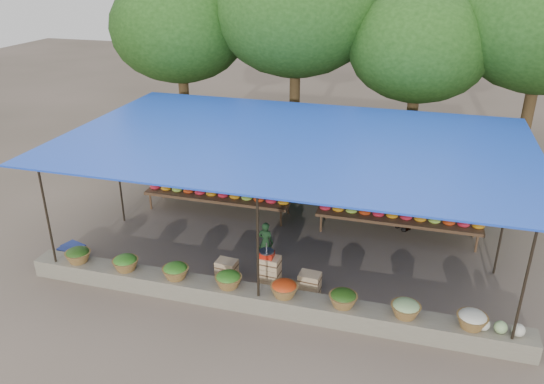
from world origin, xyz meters
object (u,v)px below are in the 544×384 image
(crate_counter, at_px, (268,275))
(vendor_seated, at_px, (266,242))
(blue_crate_front, at_px, (74,251))
(blue_crate_back, at_px, (71,253))
(weighing_scale, at_px, (267,254))

(crate_counter, bearing_deg, vendor_seated, 109.62)
(blue_crate_front, relative_size, blue_crate_back, 0.98)
(blue_crate_front, bearing_deg, vendor_seated, 30.33)
(crate_counter, xyz_separation_m, blue_crate_front, (-4.93, -0.03, -0.16))
(blue_crate_back, bearing_deg, blue_crate_front, 106.86)
(blue_crate_front, bearing_deg, blue_crate_back, -67.27)
(crate_counter, bearing_deg, weighing_scale, -180.00)
(vendor_seated, height_order, blue_crate_back, vendor_seated)
(weighing_scale, relative_size, blue_crate_back, 0.66)
(crate_counter, xyz_separation_m, weighing_scale, (-0.04, -0.00, 0.54))
(vendor_seated, relative_size, blue_crate_front, 2.08)
(weighing_scale, xyz_separation_m, blue_crate_back, (-4.88, -0.17, -0.70))
(crate_counter, relative_size, blue_crate_back, 4.58)
(vendor_seated, distance_m, blue_crate_front, 4.70)
(vendor_seated, distance_m, blue_crate_back, 4.72)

